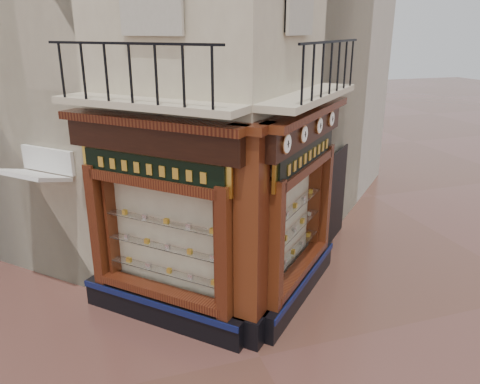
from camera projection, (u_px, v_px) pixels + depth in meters
name	position (u px, v px, depth m)	size (l,w,h in m)	color
ground	(260.00, 357.00, 8.08)	(80.00, 80.00, 0.00)	#553227
main_building	(177.00, 2.00, 11.63)	(8.00, 8.00, 12.00)	beige
neighbour_left	(75.00, 24.00, 13.29)	(8.00, 8.00, 11.00)	#BDB6A5
neighbour_right	(241.00, 24.00, 14.74)	(8.00, 8.00, 11.00)	#BDB6A5
shopfront_left	(158.00, 227.00, 8.42)	(2.86, 2.86, 3.98)	black
shopfront_right	(300.00, 210.00, 9.25)	(2.86, 2.86, 3.98)	black
corner_pilaster	(251.00, 243.00, 7.89)	(0.85, 0.85, 3.98)	black
balcony	(233.00, 99.00, 8.02)	(5.94, 2.97, 1.03)	beige
clock_a	(286.00, 144.00, 7.47)	(0.27, 0.27, 0.34)	#AC7039
clock_b	(303.00, 134.00, 8.16)	(0.26, 0.26, 0.32)	#AC7039
clock_c	(319.00, 126.00, 8.88)	(0.26, 0.26, 0.32)	#AC7039
clock_d	(331.00, 119.00, 9.56)	(0.26, 0.26, 0.32)	#AC7039
awning	(49.00, 292.00, 10.06)	(1.39, 0.83, 0.08)	silver
signboard_left	(152.00, 168.00, 7.99)	(2.24, 2.24, 0.60)	yellow
signboard_right	(307.00, 155.00, 8.84)	(2.25, 2.25, 0.60)	yellow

